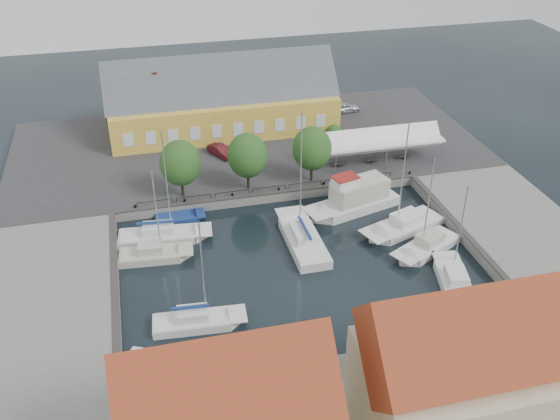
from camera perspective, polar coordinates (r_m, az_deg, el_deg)
name	(u,v)px	position (r m, az deg, el deg)	size (l,w,h in m)	color
ground	(296,256)	(58.02, 1.43, -4.27)	(140.00, 140.00, 0.00)	black
north_quay	(247,147)	(77.12, -3.05, 5.78)	(56.00, 26.00, 1.00)	#2D2D30
west_quay	(45,303)	(55.50, -20.70, -7.95)	(12.00, 24.00, 1.00)	slate
east_quay	(520,232)	(64.80, 21.06, -1.90)	(12.00, 24.00, 1.00)	slate
quay_edge_fittings	(283,220)	(61.23, 0.30, -0.94)	(56.00, 24.72, 0.40)	#383533
warehouse	(217,103)	(80.02, -5.75, 9.72)	(28.56, 14.00, 9.55)	gold
tent_canopy	(381,140)	(72.17, 9.26, 6.31)	(14.00, 4.00, 2.83)	white
quay_trees	(248,156)	(65.16, -2.99, 4.99)	(18.20, 4.20, 6.30)	black
car_silver	(345,107)	(85.99, 5.98, 9.31)	(1.60, 3.98, 1.35)	#B9BBC2
car_red	(221,151)	(73.77, -5.42, 5.40)	(1.34, 3.86, 1.27)	#501218
center_sailboat	(303,240)	(59.63, 2.08, -2.76)	(3.09, 10.17, 13.69)	silver
trawler	(355,201)	(65.01, 6.85, 0.85)	(10.85, 5.77, 5.00)	silver
east_boat_a	(403,227)	(62.89, 11.23, -1.52)	(9.31, 5.74, 12.56)	silver
east_boat_b	(427,248)	(60.29, 13.27, -3.39)	(7.90, 5.67, 10.57)	silver
east_boat_c	(454,283)	(56.51, 15.62, -6.42)	(4.21, 8.03, 10.04)	silver
west_boat_a	(163,237)	(61.28, -10.67, -2.41)	(9.26, 3.49, 11.92)	silver
west_boat_b	(154,256)	(58.77, -11.42, -4.15)	(7.03, 2.90, 9.58)	#BBB7A8
west_boat_d	(197,323)	(50.91, -7.58, -10.19)	(7.71, 2.85, 10.24)	silver
launch_sw	(156,363)	(48.41, -11.29, -13.59)	(4.93, 3.65, 0.98)	silver
launch_nw	(179,219)	(64.03, -9.18, -0.83)	(5.11, 2.07, 0.88)	navy
townhouses	(434,398)	(38.62, 13.91, -16.38)	(36.30, 8.50, 12.00)	beige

